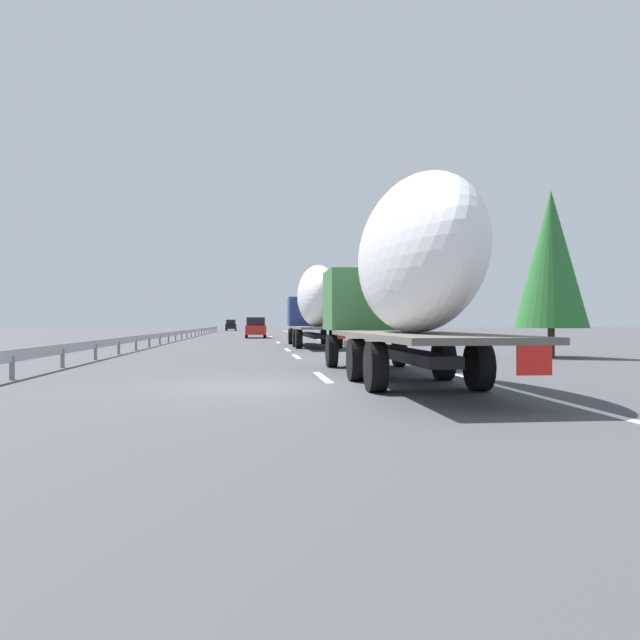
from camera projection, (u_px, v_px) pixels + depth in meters
name	position (u px, v px, depth m)	size (l,w,h in m)	color
ground_plane	(253.00, 339.00, 53.57)	(260.00, 260.00, 0.00)	#424247
lane_stripe_0	(323.00, 377.00, 16.00)	(3.20, 0.20, 0.01)	white
lane_stripe_1	(296.00, 357.00, 25.66)	(3.20, 0.20, 0.01)	white
lane_stripe_2	(287.00, 350.00, 32.07)	(3.20, 0.20, 0.01)	white
lane_stripe_3	(278.00, 342.00, 43.82)	(3.20, 0.20, 0.01)	white
lane_stripe_4	(272.00, 338.00, 56.37)	(3.20, 0.20, 0.01)	white
lane_stripe_5	(271.00, 337.00, 61.78)	(3.20, 0.20, 0.01)	white
lane_stripe_6	(266.00, 333.00, 80.67)	(3.20, 0.20, 0.01)	white
lane_stripe_7	(266.00, 333.00, 82.85)	(3.20, 0.20, 0.01)	white
edge_line_right	(310.00, 337.00, 59.14)	(110.00, 0.20, 0.01)	white
truck_lead	(315.00, 303.00, 35.60)	(13.05, 2.55, 4.65)	navy
truck_trailing	(402.00, 274.00, 14.88)	(12.91, 2.55, 4.67)	#387038
car_white_van	(252.00, 326.00, 92.65)	(4.03, 1.72, 1.80)	white
car_red_compact	(256.00, 328.00, 56.96)	(4.54, 1.91, 1.91)	red
car_black_suv	(231.00, 325.00, 106.63)	(4.61, 1.82, 1.93)	black
road_sign	(320.00, 315.00, 61.19)	(0.10, 0.90, 3.08)	gray
tree_0	(551.00, 259.00, 25.20)	(2.97, 2.97, 6.89)	#472D19
tree_1	(381.00, 297.00, 54.10)	(3.14, 3.14, 6.15)	#472D19
tree_2	(339.00, 300.00, 79.88)	(3.97, 3.97, 7.28)	#472D19
tree_3	(366.00, 294.00, 53.05)	(3.63, 3.63, 6.02)	#472D19
tree_4	(362.00, 299.00, 68.04)	(3.97, 3.97, 6.45)	#472D19
guardrail_median	(187.00, 332.00, 55.90)	(94.00, 0.10, 0.76)	#9EA0A5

